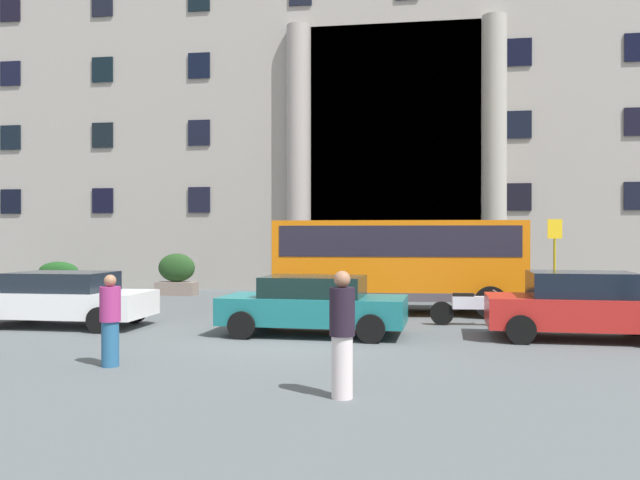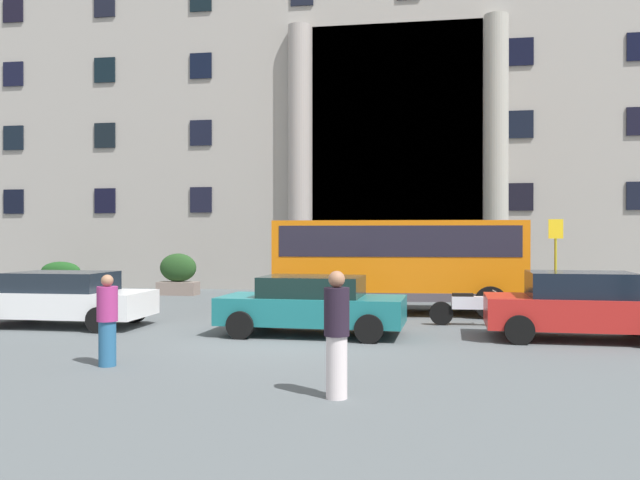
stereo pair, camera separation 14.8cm
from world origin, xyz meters
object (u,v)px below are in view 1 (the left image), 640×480
parked_compact_extra (314,304)px  parked_sedan_second (63,298)px  bus_stop_sign (555,254)px  pedestrian_woman_with_bag (110,320)px  motorcycle_near_kerb (469,307)px  hedge_planter_entrance_right (481,280)px  pedestrian_man_red_shirt (342,334)px  hedge_planter_entrance_left (177,275)px  hedge_planter_far_east (58,278)px  motorcycle_far_end (274,305)px  parked_sedan_far (581,305)px  orange_minibus (398,258)px

parked_compact_extra → parked_sedan_second: (-6.46, 0.40, 0.01)m
bus_stop_sign → pedestrian_woman_with_bag: 14.19m
motorcycle_near_kerb → bus_stop_sign: bearing=52.4°
parked_sedan_second → motorcycle_near_kerb: 10.26m
hedge_planter_entrance_right → pedestrian_woman_with_bag: 16.03m
hedge_planter_entrance_right → pedestrian_man_red_shirt: pedestrian_man_red_shirt is taller
hedge_planter_entrance_left → hedge_planter_far_east: bearing=175.6°
bus_stop_sign → hedge_planter_far_east: bus_stop_sign is taller
hedge_planter_entrance_left → hedge_planter_entrance_right: bearing=3.8°
hedge_planter_entrance_left → hedge_planter_far_east: (-5.16, 0.40, -0.18)m
hedge_planter_entrance_left → motorcycle_far_end: size_ratio=0.76×
parked_sedan_far → motorcycle_far_end: bearing=167.8°
parked_sedan_far → pedestrian_woman_with_bag: size_ratio=2.55×
orange_minibus → hedge_planter_entrance_right: orange_minibus is taller
hedge_planter_entrance_right → pedestrian_man_red_shirt: (-3.26, -15.76, 0.27)m
hedge_planter_entrance_left → parked_sedan_second: 8.85m
motorcycle_near_kerb → pedestrian_man_red_shirt: pedestrian_man_red_shirt is taller
parked_compact_extra → motorcycle_far_end: (-1.42, 2.08, -0.24)m
pedestrian_man_red_shirt → parked_sedan_second: bearing=134.4°
hedge_planter_far_east → pedestrian_man_red_shirt: bearing=-48.9°
parked_compact_extra → pedestrian_man_red_shirt: 5.91m
hedge_planter_entrance_right → hedge_planter_entrance_left: (-11.52, -0.76, 0.14)m
parked_compact_extra → hedge_planter_far_east: bearing=143.6°
parked_sedan_far → parked_compact_extra: 5.93m
pedestrian_man_red_shirt → hedge_planter_far_east: bearing=123.7°
hedge_planter_entrance_left → motorcycle_near_kerb: bearing=-33.8°
parked_sedan_second → pedestrian_man_red_shirt: (7.82, -6.15, 0.20)m
parked_sedan_second → motorcycle_far_end: size_ratio=2.07×
hedge_planter_entrance_right → parked_sedan_second: size_ratio=0.46×
pedestrian_woman_with_bag → bus_stop_sign: bearing=34.1°
motorcycle_near_kerb → hedge_planter_entrance_right: bearing=79.9°
bus_stop_sign → pedestrian_man_red_shirt: 13.23m
bus_stop_sign → parked_sedan_second: size_ratio=0.64×
orange_minibus → motorcycle_far_end: orange_minibus is taller
motorcycle_near_kerb → motorcycle_far_end: same height
bus_stop_sign → motorcycle_far_end: 9.14m
hedge_planter_entrance_right → pedestrian_man_red_shirt: bearing=-101.7°
bus_stop_sign → hedge_planter_entrance_right: (-1.92, 3.61, -1.08)m
parked_sedan_second → motorcycle_far_end: (5.05, 1.68, -0.25)m
hedge_planter_entrance_left → pedestrian_woman_with_bag: (3.99, -13.39, 0.03)m
motorcycle_near_kerb → pedestrian_man_red_shirt: 8.28m
orange_minibus → motorcycle_near_kerb: 3.28m
pedestrian_man_red_shirt → hedge_planter_entrance_left: bearing=111.5°
bus_stop_sign → parked_compact_extra: bus_stop_sign is taller
hedge_planter_far_east → parked_compact_extra: parked_compact_extra is taller
orange_minibus → hedge_planter_entrance_left: size_ratio=4.55×
pedestrian_man_red_shirt → parked_sedan_far: bearing=45.4°
orange_minibus → bus_stop_sign: (4.79, 1.78, 0.10)m
hedge_planter_entrance_right → parked_sedan_far: (1.30, -9.76, 0.12)m
hedge_planter_far_east → motorcycle_far_end: 13.06m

